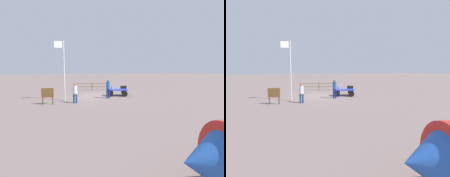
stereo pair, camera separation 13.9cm
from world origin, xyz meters
TOP-DOWN VIEW (x-y plane):
  - ground_plane at (0.00, 0.00)m, footprint 120.00×120.00m
  - luggage_cart at (-2.07, 0.25)m, footprint 2.23×1.64m
  - suitcase_grey at (-1.81, -0.11)m, footprint 0.50×0.35m
  - suitcase_dark at (-2.88, -0.22)m, footprint 0.62×0.37m
  - worker_lead at (-0.84, 1.46)m, footprint 0.42×0.42m
  - worker_trailing at (2.29, 3.05)m, footprint 0.36×0.36m
  - flagpole at (3.16, 1.84)m, footprint 0.81×0.11m
  - signboard at (4.41, 3.12)m, footprint 0.92×0.15m
  - wooden_fence at (-0.36, -5.16)m, footprint 4.14×1.04m

SIDE VIEW (x-z plane):
  - ground_plane at x=0.00m, z-range 0.00..0.00m
  - luggage_cart at x=-2.07m, z-range 0.14..0.82m
  - wooden_fence at x=-0.36m, z-range 0.08..1.05m
  - suitcase_dark at x=-2.88m, z-range 0.68..0.96m
  - signboard at x=4.41m, z-range 0.18..1.47m
  - suitcase_grey at x=-1.81m, z-range 0.68..0.98m
  - worker_trailing at x=2.29m, z-range 0.14..1.79m
  - worker_lead at x=-0.84m, z-range 0.16..1.94m
  - flagpole at x=3.16m, z-range 0.40..5.55m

